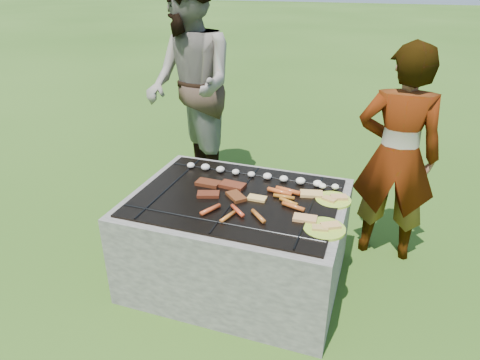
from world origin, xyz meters
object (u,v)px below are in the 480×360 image
object	(u,v)px
plate_far	(334,200)
cook	(397,156)
plate_near	(325,228)
fire_pit	(237,241)
bystander	(190,87)

from	to	relation	value
plate_far	cook	world-z (taller)	cook
cook	plate_near	bearing A→B (deg)	66.72
fire_pit	plate_near	xyz separation A→B (m)	(0.56, -0.19, 0.33)
plate_near	bystander	world-z (taller)	bystander
fire_pit	bystander	xyz separation A→B (m)	(-0.87, 1.20, 0.66)
fire_pit	plate_far	size ratio (longest dim) A/B	4.80
cook	fire_pit	bearing A→B (deg)	34.26
plate_near	plate_far	bearing A→B (deg)	89.96
bystander	fire_pit	bearing A→B (deg)	-8.16
plate_near	cook	distance (m)	0.90
fire_pit	plate_near	distance (m)	0.68
cook	plate_far	bearing A→B (deg)	54.09
fire_pit	plate_far	distance (m)	0.67
plate_far	bystander	bearing A→B (deg)	143.80
fire_pit	bystander	bearing A→B (deg)	125.80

